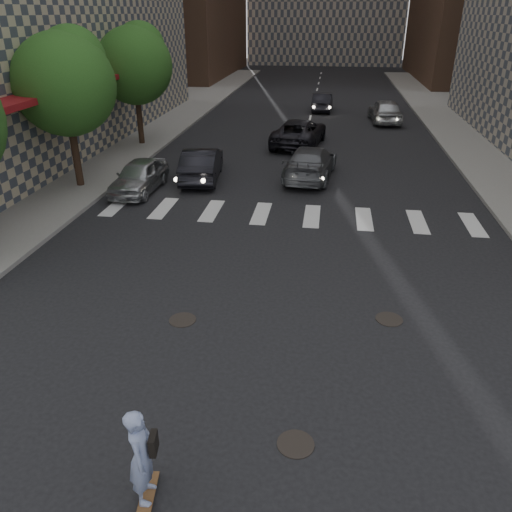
{
  "coord_description": "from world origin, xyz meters",
  "views": [
    {
      "loc": [
        1.44,
        -9.25,
        7.19
      ],
      "look_at": [
        -0.28,
        2.59,
        1.3
      ],
      "focal_mm": 35.0,
      "sensor_mm": 36.0,
      "label": 1
    }
  ],
  "objects": [
    {
      "name": "traffic_car_c",
      "position": [
        -0.29,
        20.34,
        0.77
      ],
      "size": [
        3.28,
        5.81,
        1.53
      ],
      "primitive_type": "imported",
      "rotation": [
        0.0,
        0.0,
        3.0
      ],
      "color": "black",
      "rests_on": "ground"
    },
    {
      "name": "traffic_car_a",
      "position": [
        -4.36,
        13.0,
        0.75
      ],
      "size": [
        2.09,
        4.7,
        1.5
      ],
      "primitive_type": "imported",
      "rotation": [
        0.0,
        0.0,
        3.26
      ],
      "color": "black",
      "rests_on": "ground"
    },
    {
      "name": "sidewalk_left",
      "position": [
        -14.5,
        20.0,
        0.07
      ],
      "size": [
        13.0,
        80.0,
        0.15
      ],
      "primitive_type": "cube",
      "color": "gray",
      "rests_on": "ground"
    },
    {
      "name": "traffic_car_d",
      "position": [
        5.31,
        28.0,
        0.82
      ],
      "size": [
        2.29,
        4.97,
        1.65
      ],
      "primitive_type": "imported",
      "rotation": [
        0.0,
        0.0,
        3.21
      ],
      "color": "#ADB0B4",
      "rests_on": "ground"
    },
    {
      "name": "ground",
      "position": [
        0.0,
        0.0,
        0.0
      ],
      "size": [
        160.0,
        160.0,
        0.0
      ],
      "primitive_type": "plane",
      "color": "black",
      "rests_on": "ground"
    },
    {
      "name": "skateboarder",
      "position": [
        -1.11,
        -4.0,
        0.98
      ],
      "size": [
        0.51,
        0.96,
        1.87
      ],
      "rotation": [
        0.0,
        0.0,
        0.14
      ],
      "color": "brown",
      "rests_on": "ground"
    },
    {
      "name": "tree_c",
      "position": [
        -9.45,
        19.14,
        4.65
      ],
      "size": [
        4.2,
        4.2,
        6.6
      ],
      "color": "#382619",
      "rests_on": "sidewalk_left"
    },
    {
      "name": "manhole_b",
      "position": [
        -2.0,
        1.2,
        0.01
      ],
      "size": [
        0.7,
        0.7,
        0.02
      ],
      "primitive_type": "cylinder",
      "color": "black",
      "rests_on": "ground"
    },
    {
      "name": "manhole_c",
      "position": [
        3.3,
        2.0,
        0.01
      ],
      "size": [
        0.7,
        0.7,
        0.02
      ],
      "primitive_type": "cylinder",
      "color": "black",
      "rests_on": "ground"
    },
    {
      "name": "silver_sedan",
      "position": [
        -6.67,
        10.93,
        0.69
      ],
      "size": [
        1.75,
        4.08,
        1.37
      ],
      "primitive_type": "imported",
      "rotation": [
        0.0,
        0.0,
        -0.03
      ],
      "color": "#B1B4B8",
      "rests_on": "ground"
    },
    {
      "name": "traffic_car_b",
      "position": [
        0.68,
        14.0,
        0.74
      ],
      "size": [
        2.62,
        5.32,
        1.49
      ],
      "primitive_type": "imported",
      "rotation": [
        0.0,
        0.0,
        3.03
      ],
      "color": "#53555A",
      "rests_on": "ground"
    },
    {
      "name": "traffic_car_e",
      "position": [
        0.79,
        32.0,
        0.68
      ],
      "size": [
        1.6,
        4.2,
        1.37
      ],
      "primitive_type": "imported",
      "rotation": [
        0.0,
        0.0,
        3.1
      ],
      "color": "black",
      "rests_on": "ground"
    },
    {
      "name": "manhole_a",
      "position": [
        1.2,
        -2.5,
        0.01
      ],
      "size": [
        0.7,
        0.7,
        0.02
      ],
      "primitive_type": "cylinder",
      "color": "black",
      "rests_on": "ground"
    },
    {
      "name": "tree_b",
      "position": [
        -9.45,
        11.14,
        4.65
      ],
      "size": [
        4.2,
        4.2,
        6.6
      ],
      "color": "#382619",
      "rests_on": "sidewalk_left"
    }
  ]
}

